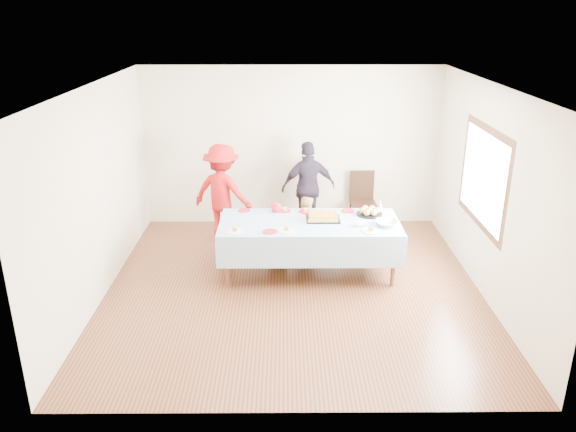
# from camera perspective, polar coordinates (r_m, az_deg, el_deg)

# --- Properties ---
(ground) EXTENTS (5.00, 5.00, 0.00)m
(ground) POSITION_cam_1_polar(r_m,az_deg,el_deg) (7.69, 0.53, -7.28)
(ground) COLOR #4C2515
(ground) RESTS_ON ground
(room_walls) EXTENTS (5.04, 5.04, 2.72)m
(room_walls) POSITION_cam_1_polar(r_m,az_deg,el_deg) (7.04, 1.02, 5.58)
(room_walls) COLOR beige
(room_walls) RESTS_ON ground
(party_table) EXTENTS (2.50, 1.10, 0.78)m
(party_table) POSITION_cam_1_polar(r_m,az_deg,el_deg) (7.81, 2.20, -0.96)
(party_table) COLOR #55351D
(party_table) RESTS_ON ground
(birthday_cake) EXTENTS (0.47, 0.36, 0.08)m
(birthday_cake) POSITION_cam_1_polar(r_m,az_deg,el_deg) (7.87, 3.58, -0.10)
(birthday_cake) COLOR black
(birthday_cake) RESTS_ON party_table
(rolls_tray) EXTENTS (0.37, 0.37, 0.11)m
(rolls_tray) POSITION_cam_1_polar(r_m,az_deg,el_deg) (8.11, 8.27, 0.43)
(rolls_tray) COLOR black
(rolls_tray) RESTS_ON party_table
(punch_bowl) EXTENTS (0.30, 0.30, 0.07)m
(punch_bowl) POSITION_cam_1_polar(r_m,az_deg,el_deg) (7.76, 9.99, -0.72)
(punch_bowl) COLOR silver
(punch_bowl) RESTS_ON party_table
(party_hat) EXTENTS (0.10, 0.10, 0.17)m
(party_hat) POSITION_cam_1_polar(r_m,az_deg,el_deg) (8.31, 9.33, 1.13)
(party_hat) COLOR white
(party_hat) RESTS_ON party_table
(fork_pile) EXTENTS (0.24, 0.18, 0.07)m
(fork_pile) POSITION_cam_1_polar(r_m,az_deg,el_deg) (7.68, 7.36, -0.83)
(fork_pile) COLOR white
(fork_pile) RESTS_ON party_table
(plate_red_far_a) EXTENTS (0.18, 0.18, 0.01)m
(plate_red_far_a) POSITION_cam_1_polar(r_m,az_deg,el_deg) (8.23, -4.44, 0.58)
(plate_red_far_a) COLOR #B90D2B
(plate_red_far_a) RESTS_ON party_table
(plate_red_far_b) EXTENTS (0.17, 0.17, 0.01)m
(plate_red_far_b) POSITION_cam_1_polar(r_m,az_deg,el_deg) (8.19, -0.29, 0.54)
(plate_red_far_b) COLOR #B90D2B
(plate_red_far_b) RESTS_ON party_table
(plate_red_far_c) EXTENTS (0.20, 0.20, 0.01)m
(plate_red_far_c) POSITION_cam_1_polar(r_m,az_deg,el_deg) (8.16, 1.79, 0.45)
(plate_red_far_c) COLOR #B90D2B
(plate_red_far_c) RESTS_ON party_table
(plate_red_far_d) EXTENTS (0.19, 0.19, 0.01)m
(plate_red_far_d) POSITION_cam_1_polar(r_m,az_deg,el_deg) (8.23, 6.09, 0.54)
(plate_red_far_d) COLOR #B90D2B
(plate_red_far_d) RESTS_ON party_table
(plate_red_near) EXTENTS (0.20, 0.20, 0.01)m
(plate_red_near) POSITION_cam_1_polar(r_m,az_deg,el_deg) (7.44, -1.85, -1.60)
(plate_red_near) COLOR #B90D2B
(plate_red_near) RESTS_ON party_table
(plate_white_left) EXTENTS (0.20, 0.20, 0.01)m
(plate_white_left) POSITION_cam_1_polar(r_m,az_deg,el_deg) (7.48, -5.42, -1.55)
(plate_white_left) COLOR white
(plate_white_left) RESTS_ON party_table
(plate_white_mid) EXTENTS (0.21, 0.21, 0.01)m
(plate_white_mid) POSITION_cam_1_polar(r_m,az_deg,el_deg) (7.47, -0.17, -1.49)
(plate_white_mid) COLOR white
(plate_white_mid) RESTS_ON party_table
(plate_white_right) EXTENTS (0.24, 0.24, 0.01)m
(plate_white_right) POSITION_cam_1_polar(r_m,az_deg,el_deg) (7.54, 8.41, -1.52)
(plate_white_right) COLOR white
(plate_white_right) RESTS_ON party_table
(dining_chair) EXTENTS (0.43, 0.43, 0.96)m
(dining_chair) POSITION_cam_1_polar(r_m,az_deg,el_deg) (9.67, 7.56, 1.98)
(dining_chair) COLOR black
(dining_chair) RESTS_ON ground
(toddler_left) EXTENTS (0.37, 0.27, 0.92)m
(toddler_left) POSITION_cam_1_polar(r_m,az_deg,el_deg) (8.31, -1.26, -1.58)
(toddler_left) COLOR red
(toddler_left) RESTS_ON ground
(toddler_mid) EXTENTS (0.40, 0.26, 0.80)m
(toddler_mid) POSITION_cam_1_polar(r_m,az_deg,el_deg) (8.33, -0.95, -1.94)
(toddler_mid) COLOR #427F2A
(toddler_mid) RESTS_ON ground
(toddler_right) EXTENTS (0.52, 0.44, 0.94)m
(toddler_right) POSITION_cam_1_polar(r_m,az_deg,el_deg) (8.47, 1.75, -1.04)
(toddler_right) COLOR tan
(toddler_right) RESTS_ON ground
(adult_left) EXTENTS (1.16, 0.92, 1.58)m
(adult_left) POSITION_cam_1_polar(r_m,az_deg,el_deg) (9.03, -6.67, 2.36)
(adult_left) COLOR red
(adult_left) RESTS_ON ground
(adult_right) EXTENTS (0.96, 0.55, 1.54)m
(adult_right) POSITION_cam_1_polar(r_m,az_deg,el_deg) (9.31, 2.08, 2.93)
(adult_right) COLOR #2B2432
(adult_right) RESTS_ON ground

